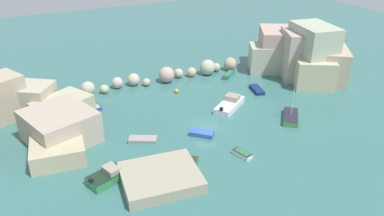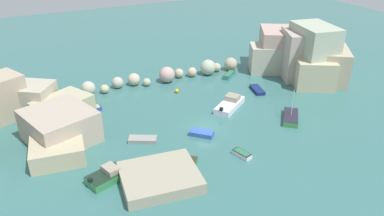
{
  "view_description": "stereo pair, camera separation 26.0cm",
  "coord_description": "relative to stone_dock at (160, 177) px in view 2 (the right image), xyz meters",
  "views": [
    {
      "loc": [
        -21.73,
        -39.25,
        25.85
      ],
      "look_at": [
        0.0,
        4.33,
        1.0
      ],
      "focal_mm": 35.47,
      "sensor_mm": 36.0,
      "label": 1
    },
    {
      "loc": [
        -21.49,
        -39.37,
        25.85
      ],
      "look_at": [
        0.0,
        4.33,
        1.0
      ],
      "focal_mm": 35.47,
      "sensor_mm": 36.0,
      "label": 2
    }
  ],
  "objects": [
    {
      "name": "moored_boat_1",
      "position": [
        21.85,
        4.97,
        -0.28
      ],
      "size": [
        4.62,
        4.97,
        4.62
      ],
      "rotation": [
        0.0,
        0.0,
        4.02
      ],
      "color": "#3F8849",
      "rests_on": "cove_water"
    },
    {
      "name": "cliff_headland_left",
      "position": [
        -11.8,
        17.76,
        1.57
      ],
      "size": [
        19.34,
        22.54,
        6.26
      ],
      "color": "#B2A18E",
      "rests_on": "ground"
    },
    {
      "name": "moored_boat_2",
      "position": [
        1.14,
        8.81,
        -0.42
      ],
      "size": [
        3.85,
        2.99,
        0.49
      ],
      "rotation": [
        0.0,
        0.0,
        2.65
      ],
      "color": "gray",
      "rests_on": "cove_water"
    },
    {
      "name": "moored_boat_8",
      "position": [
        16.11,
        12.01,
        -0.08
      ],
      "size": [
        6.49,
        5.57,
        1.66
      ],
      "rotation": [
        0.0,
        0.0,
        0.62
      ],
      "color": "white",
      "rests_on": "cove_water"
    },
    {
      "name": "moored_boat_10",
      "position": [
        3.65,
        2.5,
        -0.39
      ],
      "size": [
        3.84,
        3.41,
        0.56
      ],
      "rotation": [
        0.0,
        0.0,
        2.48
      ],
      "color": "#348149",
      "rests_on": "cove_water"
    },
    {
      "name": "moored_boat_6",
      "position": [
        -6.16,
        15.37,
        -0.33
      ],
      "size": [
        4.24,
        3.11,
        0.68
      ],
      "rotation": [
        0.0,
        0.0,
        0.53
      ],
      "color": "blue",
      "rests_on": "cove_water"
    },
    {
      "name": "moored_boat_3",
      "position": [
        8.58,
        6.74,
        -0.36
      ],
      "size": [
        3.22,
        3.18,
        0.6
      ],
      "rotation": [
        0.0,
        0.0,
        5.51
      ],
      "color": "#345AB1",
      "rests_on": "cove_water"
    },
    {
      "name": "rock_breakwater",
      "position": [
        11.27,
        25.6,
        0.47
      ],
      "size": [
        34.28,
        3.74,
        2.77
      ],
      "color": "#BEB094",
      "rests_on": "ground"
    },
    {
      "name": "cove_water",
      "position": [
        10.06,
        8.29,
        -0.66
      ],
      "size": [
        160.0,
        160.0,
        0.0
      ],
      "primitive_type": "plane",
      "color": "#376C69",
      "rests_on": "ground"
    },
    {
      "name": "cliff_headland_right",
      "position": [
        34.74,
        18.14,
        2.79
      ],
      "size": [
        17.52,
        19.44,
        9.71
      ],
      "color": "#B5AB9A",
      "rests_on": "ground"
    },
    {
      "name": "moored_boat_5",
      "position": [
        -2.53,
        20.19,
        -0.38
      ],
      "size": [
        2.37,
        1.53,
        0.54
      ],
      "rotation": [
        0.0,
        0.0,
        0.06
      ],
      "color": "#2E4DBA",
      "rests_on": "cove_water"
    },
    {
      "name": "moored_boat_7",
      "position": [
        -4.96,
        2.87,
        -0.08
      ],
      "size": [
        4.9,
        3.65,
        1.54
      ],
      "rotation": [
        0.0,
        0.0,
        0.33
      ],
      "color": "#35834B",
      "rests_on": "cove_water"
    },
    {
      "name": "moored_boat_4",
      "position": [
        23.24,
        15.1,
        -0.39
      ],
      "size": [
        2.23,
        3.84,
        0.55
      ],
      "rotation": [
        0.0,
        0.0,
        1.34
      ],
      "color": "navy",
      "rests_on": "cove_water"
    },
    {
      "name": "stone_dock",
      "position": [
        0.0,
        0.0,
        0.0
      ],
      "size": [
        8.98,
        7.93,
        1.33
      ],
      "primitive_type": "cube",
      "rotation": [
        0.0,
        0.0,
        -0.12
      ],
      "color": "#9F9881",
      "rests_on": "ground"
    },
    {
      "name": "moored_boat_0",
      "position": [
        10.67,
        0.32,
        -0.34
      ],
      "size": [
        1.64,
        2.57,
        0.61
      ],
      "rotation": [
        0.0,
        0.0,
        5.0
      ],
      "color": "white",
      "rests_on": "cove_water"
    },
    {
      "name": "channel_buoy",
      "position": [
        11.14,
        20.42,
        -0.33
      ],
      "size": [
        0.66,
        0.66,
        0.66
      ],
      "primitive_type": "sphere",
      "color": "gold",
      "rests_on": "cove_water"
    },
    {
      "name": "moored_boat_9",
      "position": [
        22.35,
        22.58,
        -0.32
      ],
      "size": [
        3.53,
        3.1,
        0.67
      ],
      "rotation": [
        0.0,
        0.0,
        3.8
      ],
      "color": "teal",
      "rests_on": "cove_water"
    }
  ]
}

